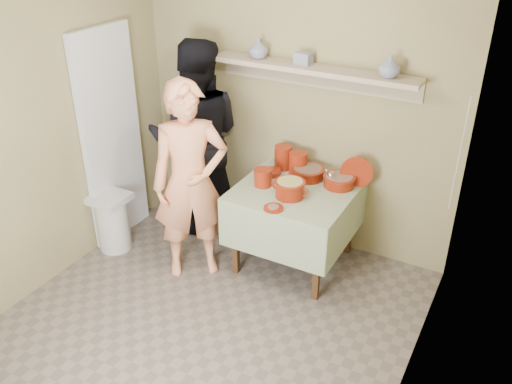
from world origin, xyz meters
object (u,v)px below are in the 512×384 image
Objects in this scene: serving_table at (296,200)px; trash_bin at (113,222)px; person_helper at (197,139)px; cazuela_rice at (290,187)px; person_cook at (190,183)px.

serving_table reaches higher than trash_bin.
cazuela_rice is at bearing 133.67° from person_helper.
person_cook is 5.25× the size of cazuela_rice.
person_cook is at bearing 5.64° from trash_bin.
cazuela_rice is (0.01, -0.16, 0.20)m from serving_table.
person_cook is at bearing -154.79° from cazuela_rice.
person_helper is 5.69× the size of cazuela_rice.
cazuela_rice is (1.12, -0.31, -0.09)m from person_helper.
person_helper is 1.93× the size of serving_table.
serving_table is at bearing 20.55° from trash_bin.
person_cook reaches higher than cazuela_rice.
serving_table is 0.26m from cazuela_rice.
person_cook is 0.76m from person_helper.
trash_bin is at bearing -164.82° from cazuela_rice.
person_cook is at bearing 88.77° from person_helper.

